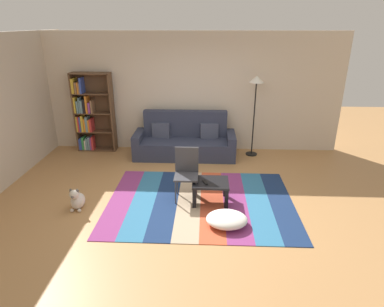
% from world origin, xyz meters
% --- Properties ---
extents(ground_plane, '(14.00, 14.00, 0.00)m').
position_xyz_m(ground_plane, '(0.00, 0.00, 0.00)').
color(ground_plane, '#B27F4C').
extents(back_wall, '(6.80, 0.10, 2.70)m').
position_xyz_m(back_wall, '(0.00, 2.55, 1.35)').
color(back_wall, beige).
rests_on(back_wall, ground_plane).
extents(left_wall, '(0.10, 5.50, 2.70)m').
position_xyz_m(left_wall, '(-3.40, 0.75, 1.35)').
color(left_wall, beige).
rests_on(left_wall, ground_plane).
extents(rug, '(3.14, 2.33, 0.01)m').
position_xyz_m(rug, '(0.25, -0.08, 0.00)').
color(rug, '#843370').
rests_on(rug, ground_plane).
extents(couch, '(2.26, 0.80, 1.00)m').
position_xyz_m(couch, '(-0.16, 2.02, 0.34)').
color(couch, '#2D3347').
rests_on(couch, ground_plane).
extents(bookshelf, '(0.90, 0.28, 1.83)m').
position_xyz_m(bookshelf, '(-2.39, 2.31, 0.87)').
color(bookshelf, brown).
rests_on(bookshelf, ground_plane).
extents(coffee_table, '(0.61, 0.49, 0.37)m').
position_xyz_m(coffee_table, '(0.41, -0.07, 0.31)').
color(coffee_table, black).
rests_on(coffee_table, rug).
extents(pouf, '(0.62, 0.52, 0.18)m').
position_xyz_m(pouf, '(0.66, -0.75, 0.10)').
color(pouf, white).
rests_on(pouf, rug).
extents(dog, '(0.22, 0.35, 0.40)m').
position_xyz_m(dog, '(-1.77, -0.38, 0.16)').
color(dog, beige).
rests_on(dog, ground_plane).
extents(standing_lamp, '(0.32, 0.32, 1.80)m').
position_xyz_m(standing_lamp, '(1.38, 2.15, 1.50)').
color(standing_lamp, black).
rests_on(standing_lamp, ground_plane).
extents(tv_remote, '(0.09, 0.16, 0.02)m').
position_xyz_m(tv_remote, '(0.32, -0.12, 0.39)').
color(tv_remote, black).
rests_on(tv_remote, coffee_table).
extents(folding_chair, '(0.40, 0.40, 0.90)m').
position_xyz_m(folding_chair, '(0.00, 0.09, 0.53)').
color(folding_chair, '#38383D').
rests_on(folding_chair, ground_plane).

